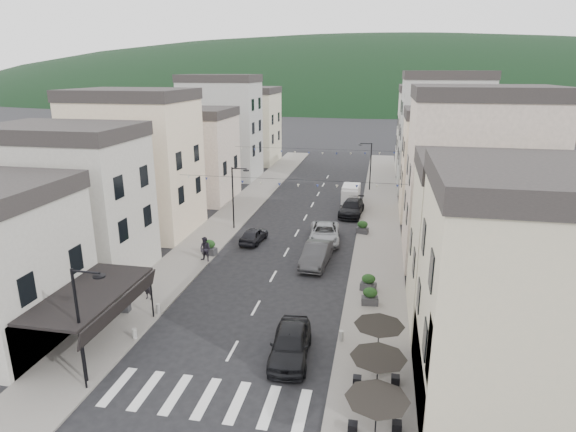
# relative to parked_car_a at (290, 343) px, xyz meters

# --- Properties ---
(ground) EXTENTS (700.00, 700.00, 0.00)m
(ground) POSITION_rel_parked_car_a_xyz_m (-3.20, -6.00, -0.84)
(ground) COLOR black
(ground) RESTS_ON ground
(sidewalk_left) EXTENTS (4.00, 76.00, 0.12)m
(sidewalk_left) POSITION_rel_parked_car_a_xyz_m (-10.70, 26.00, -0.78)
(sidewalk_left) COLOR slate
(sidewalk_left) RESTS_ON ground
(sidewalk_right) EXTENTS (4.00, 76.00, 0.12)m
(sidewalk_right) POSITION_rel_parked_car_a_xyz_m (4.30, 26.00, -0.78)
(sidewalk_right) COLOR slate
(sidewalk_right) RESTS_ON ground
(hill_backdrop) EXTENTS (640.00, 360.00, 70.00)m
(hill_backdrop) POSITION_rel_parked_car_a_xyz_m (-3.20, 294.00, -0.84)
(hill_backdrop) COLOR black
(hill_backdrop) RESTS_ON ground
(bistro_building) EXTENTS (10.00, 8.00, 10.00)m
(bistro_building) POSITION_rel_parked_car_a_xyz_m (11.30, -2.00, 4.16)
(bistro_building) COLOR beige
(bistro_building) RESTS_ON ground
(boutique_awning) EXTENTS (3.77, 7.50, 3.28)m
(boutique_awning) POSITION_rel_parked_car_a_xyz_m (-10.45, -1.00, 2.27)
(boutique_awning) COLOR black
(boutique_awning) RESTS_ON ground
(buildings_row_left) EXTENTS (10.20, 54.16, 14.00)m
(buildings_row_left) POSITION_rel_parked_car_a_xyz_m (-17.70, 31.75, 5.28)
(buildings_row_left) COLOR #AAA69C
(buildings_row_left) RESTS_ON ground
(buildings_row_right) EXTENTS (10.20, 54.16, 14.50)m
(buildings_row_right) POSITION_rel_parked_car_a_xyz_m (11.30, 30.59, 5.48)
(buildings_row_right) COLOR beige
(buildings_row_right) RESTS_ON ground
(cafe_terrace) EXTENTS (2.50, 8.10, 2.53)m
(cafe_terrace) POSITION_rel_parked_car_a_xyz_m (4.50, -3.20, 1.51)
(cafe_terrace) COLOR black
(cafe_terrace) RESTS_ON ground
(streetlamp_left_near) EXTENTS (1.70, 0.56, 6.00)m
(streetlamp_left_near) POSITION_rel_parked_car_a_xyz_m (-9.03, -4.00, 2.86)
(streetlamp_left_near) COLOR black
(streetlamp_left_near) RESTS_ON ground
(streetlamp_left_far) EXTENTS (1.70, 0.56, 6.00)m
(streetlamp_left_far) POSITION_rel_parked_car_a_xyz_m (-9.03, 20.00, 2.86)
(streetlamp_left_far) COLOR black
(streetlamp_left_far) RESTS_ON ground
(streetlamp_right_far) EXTENTS (1.70, 0.56, 6.00)m
(streetlamp_right_far) POSITION_rel_parked_car_a_xyz_m (2.62, 38.00, 2.86)
(streetlamp_right_far) COLOR black
(streetlamp_right_far) RESTS_ON ground
(bollards) EXTENTS (11.66, 10.26, 0.60)m
(bollards) POSITION_rel_parked_car_a_xyz_m (-3.20, -0.50, -0.42)
(bollards) COLOR gray
(bollards) RESTS_ON ground
(bunting_near) EXTENTS (19.00, 0.28, 0.62)m
(bunting_near) POSITION_rel_parked_car_a_xyz_m (-3.20, 16.00, 4.81)
(bunting_near) COLOR black
(bunting_near) RESTS_ON ground
(bunting_far) EXTENTS (19.00, 0.28, 0.62)m
(bunting_far) POSITION_rel_parked_car_a_xyz_m (-3.20, 32.00, 4.81)
(bunting_far) COLOR black
(bunting_far) RESTS_ON ground
(parked_car_a) EXTENTS (2.31, 5.06, 1.68)m
(parked_car_a) POSITION_rel_parked_car_a_xyz_m (0.00, 0.00, 0.00)
(parked_car_a) COLOR black
(parked_car_a) RESTS_ON ground
(parked_car_b) EXTENTS (2.14, 5.27, 1.70)m
(parked_car_b) POSITION_rel_parked_car_a_xyz_m (-0.40, 12.84, 0.01)
(parked_car_b) COLOR #2F2F32
(parked_car_b) RESTS_ON ground
(parked_car_c) EXTENTS (3.13, 5.86, 1.57)m
(parked_car_c) POSITION_rel_parked_car_a_xyz_m (-0.40, 18.19, -0.06)
(parked_car_c) COLOR #999BA1
(parked_car_c) RESTS_ON ground
(parked_car_d) EXTENTS (2.66, 5.63, 1.59)m
(parked_car_d) POSITION_rel_parked_car_a_xyz_m (1.40, 26.82, -0.05)
(parked_car_d) COLOR black
(parked_car_d) RESTS_ON ground
(parked_car_e) EXTENTS (2.01, 4.06, 1.33)m
(parked_car_e) POSITION_rel_parked_car_a_xyz_m (-6.49, 16.84, -0.18)
(parked_car_e) COLOR black
(parked_car_e) RESTS_ON ground
(delivery_van) EXTENTS (1.90, 4.65, 2.22)m
(delivery_van) POSITION_rel_parked_car_a_xyz_m (0.99, 31.47, 0.25)
(delivery_van) COLOR silver
(delivery_van) RESTS_ON ground
(pedestrian_a) EXTENTS (0.67, 0.48, 1.75)m
(pedestrian_a) POSITION_rel_parked_car_a_xyz_m (-10.37, 4.66, 0.15)
(pedestrian_a) COLOR black
(pedestrian_a) RESTS_ON sidewalk_left
(pedestrian_b) EXTENTS (1.14, 0.99, 1.98)m
(pedestrian_b) POSITION_rel_parked_car_a_xyz_m (-9.00, 11.58, 0.27)
(pedestrian_b) COLOR black
(pedestrian_b) RESTS_ON sidewalk_left
(planter_la) EXTENTS (0.98, 0.58, 1.05)m
(planter_la) POSITION_rel_parked_car_a_xyz_m (-11.21, 2.79, -0.21)
(planter_la) COLOR #2C2C2E
(planter_la) RESTS_ON sidewalk_left
(planter_lb) EXTENTS (1.24, 0.85, 1.26)m
(planter_lb) POSITION_rel_parked_car_a_xyz_m (-9.20, 13.03, -0.11)
(planter_lb) COLOR #323134
(planter_lb) RESTS_ON sidewalk_left
(planter_ra) EXTENTS (1.10, 0.68, 1.17)m
(planter_ra) POSITION_rel_parked_car_a_xyz_m (3.92, 6.66, -0.15)
(planter_ra) COLOR #333235
(planter_ra) RESTS_ON sidewalk_right
(planter_rb) EXTENTS (1.15, 0.76, 1.18)m
(planter_rb) POSITION_rel_parked_car_a_xyz_m (3.75, 8.76, -0.15)
(planter_rb) COLOR #333336
(planter_rb) RESTS_ON sidewalk_right
(planter_rc) EXTENTS (1.18, 0.82, 1.21)m
(planter_rc) POSITION_rel_parked_car_a_xyz_m (2.80, 20.77, -0.14)
(planter_rc) COLOR #313033
(planter_rc) RESTS_ON sidewalk_right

